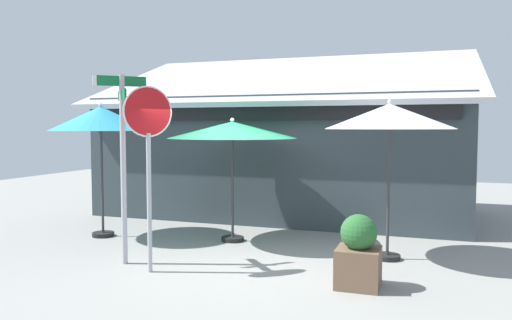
{
  "coord_description": "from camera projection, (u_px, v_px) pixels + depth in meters",
  "views": [
    {
      "loc": [
        2.92,
        -7.74,
        2.23
      ],
      "look_at": [
        -0.19,
        1.2,
        1.6
      ],
      "focal_mm": 35.11,
      "sensor_mm": 36.0,
      "label": 1
    }
  ],
  "objects": [
    {
      "name": "ground_plane",
      "position": [
        243.0,
        263.0,
        8.41
      ],
      "size": [
        28.0,
        28.0,
        0.1
      ],
      "primitive_type": "cube",
      "color": "gray"
    },
    {
      "name": "patio_umbrella_teal_left",
      "position": [
        101.0,
        120.0,
        10.04
      ],
      "size": [
        2.03,
        2.03,
        2.71
      ],
      "color": "black",
      "rests_on": "ground"
    },
    {
      "name": "patio_umbrella_ivory_right",
      "position": [
        390.0,
        118.0,
        8.28
      ],
      "size": [
        2.13,
        2.13,
        2.68
      ],
      "color": "black",
      "rests_on": "ground"
    },
    {
      "name": "cafe_building",
      "position": [
        285.0,
        152.0,
        13.02
      ],
      "size": [
        9.36,
        4.78,
        4.3
      ],
      "color": "#333D42",
      "rests_on": "ground"
    },
    {
      "name": "patio_umbrella_forest_green_center",
      "position": [
        232.0,
        131.0,
        9.64
      ],
      "size": [
        2.51,
        2.51,
        2.4
      ],
      "color": "black",
      "rests_on": "ground"
    },
    {
      "name": "street_sign_post",
      "position": [
        123.0,
        151.0,
        8.04
      ],
      "size": [
        0.64,
        0.61,
        3.06
      ],
      "color": "#A8AAB2",
      "rests_on": "ground"
    },
    {
      "name": "stop_sign",
      "position": [
        148.0,
        143.0,
        7.56
      ],
      "size": [
        0.48,
        0.62,
        2.85
      ],
      "color": "#A8AAB2",
      "rests_on": "ground"
    },
    {
      "name": "sidewalk_planter",
      "position": [
        358.0,
        254.0,
        6.94
      ],
      "size": [
        0.6,
        0.6,
        1.02
      ],
      "color": "brown",
      "rests_on": "ground"
    }
  ]
}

